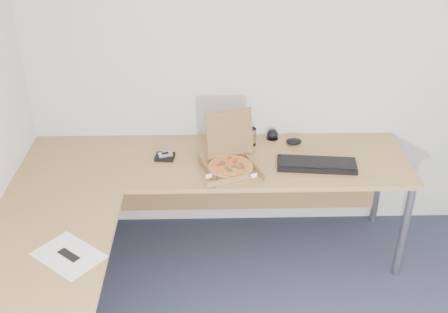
{
  "coord_description": "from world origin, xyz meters",
  "views": [
    {
      "loc": [
        -0.52,
        -1.66,
        2.52
      ],
      "look_at": [
        -0.45,
        1.28,
        0.82
      ],
      "focal_mm": 43.86,
      "sensor_mm": 36.0,
      "label": 1
    }
  ],
  "objects_px": {
    "drinking_glass": "(251,137)",
    "keyboard": "(317,165)",
    "pizza_box": "(230,164)",
    "wallet": "(165,157)",
    "desk": "(161,201)"
  },
  "relations": [
    {
      "from": "wallet",
      "to": "pizza_box",
      "type": "bearing_deg",
      "value": -12.43
    },
    {
      "from": "desk",
      "to": "pizza_box",
      "type": "distance_m",
      "value": 0.52
    },
    {
      "from": "pizza_box",
      "to": "drinking_glass",
      "type": "xyz_separation_m",
      "value": [
        0.15,
        0.32,
        0.02
      ]
    },
    {
      "from": "drinking_glass",
      "to": "keyboard",
      "type": "xyz_separation_m",
      "value": [
        0.4,
        -0.3,
        -0.05
      ]
    },
    {
      "from": "keyboard",
      "to": "desk",
      "type": "bearing_deg",
      "value": -155.41
    },
    {
      "from": "drinking_glass",
      "to": "keyboard",
      "type": "distance_m",
      "value": 0.5
    },
    {
      "from": "pizza_box",
      "to": "keyboard",
      "type": "relative_size",
      "value": 0.73
    },
    {
      "from": "desk",
      "to": "keyboard",
      "type": "relative_size",
      "value": 5.02
    },
    {
      "from": "desk",
      "to": "pizza_box",
      "type": "height_order",
      "value": "pizza_box"
    },
    {
      "from": "wallet",
      "to": "drinking_glass",
      "type": "bearing_deg",
      "value": 23.28
    },
    {
      "from": "desk",
      "to": "drinking_glass",
      "type": "height_order",
      "value": "drinking_glass"
    },
    {
      "from": "pizza_box",
      "to": "keyboard",
      "type": "height_order",
      "value": "pizza_box"
    },
    {
      "from": "pizza_box",
      "to": "wallet",
      "type": "bearing_deg",
      "value": 141.11
    },
    {
      "from": "drinking_glass",
      "to": "wallet",
      "type": "distance_m",
      "value": 0.6
    },
    {
      "from": "pizza_box",
      "to": "wallet",
      "type": "distance_m",
      "value": 0.45
    }
  ]
}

